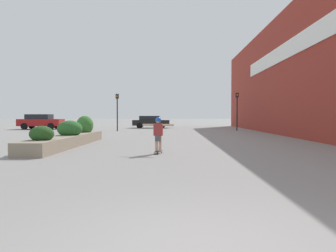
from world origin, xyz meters
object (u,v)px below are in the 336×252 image
car_leftmost (41,121)px  car_center_left (151,122)px  skateboarder (158,131)px  traffic_light_left (117,106)px  traffic_light_right (237,105)px  skateboard (158,152)px

car_leftmost → car_center_left: car_leftmost is taller
skateboarder → car_leftmost: (-13.92, 22.48, -0.04)m
traffic_light_left → traffic_light_right: 11.58m
skateboard → car_leftmost: bearing=132.9°
skateboard → traffic_light_right: traffic_light_right is taller
skateboard → car_center_left: 26.38m
traffic_light_right → car_leftmost: bearing=171.1°
car_leftmost → traffic_light_left: bearing=66.4°
traffic_light_left → skateboarder: bearing=-75.3°
skateboarder → car_center_left: size_ratio=0.31×
skateboard → traffic_light_right: size_ratio=0.19×
traffic_light_left → traffic_light_right: traffic_light_right is taller
traffic_light_left → traffic_light_right: bearing=3.5°
car_leftmost → traffic_light_right: (20.60, -3.23, 1.64)m
car_leftmost → traffic_light_left: traffic_light_left is taller
car_leftmost → traffic_light_right: 20.92m
skateboarder → traffic_light_left: (-4.87, 18.53, 1.52)m
skateboarder → traffic_light_right: bearing=81.9°
skateboarder → car_center_left: car_center_left is taller
traffic_light_left → skateboard: bearing=-75.3°
skateboarder → traffic_light_left: size_ratio=0.37×
skateboard → skateboarder: size_ratio=0.53×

